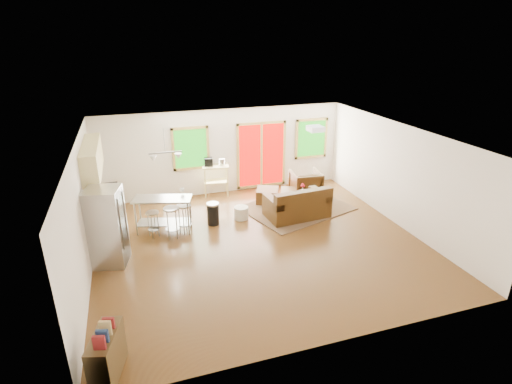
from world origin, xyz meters
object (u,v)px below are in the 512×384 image
object	(u,v)px
armchair	(306,182)
island	(163,209)
loveseat	(298,205)
refrigerator	(107,227)
coffee_table	(297,192)
kitchen_cart	(215,170)
ottoman	(267,196)
rug	(296,208)

from	to	relation	value
armchair	island	world-z (taller)	island
loveseat	refrigerator	distance (m)	4.87
coffee_table	loveseat	bearing A→B (deg)	-112.51
coffee_table	island	distance (m)	3.99
loveseat	refrigerator	size ratio (longest dim) A/B	1.00
coffee_table	refrigerator	world-z (taller)	refrigerator
loveseat	kitchen_cart	distance (m)	2.91
coffee_table	ottoman	distance (m)	0.88
coffee_table	refrigerator	bearing A→B (deg)	-160.17
rug	refrigerator	bearing A→B (deg)	-163.98
ottoman	island	bearing A→B (deg)	-163.16
rug	refrigerator	size ratio (longest dim) A/B	1.62
rug	island	size ratio (longest dim) A/B	1.84
island	armchair	bearing A→B (deg)	13.58
loveseat	ottoman	bearing A→B (deg)	104.61
loveseat	armchair	world-z (taller)	loveseat
loveseat	ottoman	xyz separation A→B (m)	(-0.43, 1.23, -0.14)
coffee_table	armchair	xyz separation A→B (m)	(0.44, 0.36, 0.11)
rug	loveseat	size ratio (longest dim) A/B	1.63
rug	ottoman	distance (m)	0.95
armchair	island	distance (m)	4.48
coffee_table	refrigerator	xyz separation A→B (m)	(-5.17, -1.87, 0.54)
coffee_table	island	world-z (taller)	island
loveseat	armchair	xyz separation A→B (m)	(0.85, 1.35, 0.09)
coffee_table	ottoman	world-z (taller)	ottoman
armchair	refrigerator	bearing A→B (deg)	27.24
loveseat	island	world-z (taller)	island
loveseat	armchair	distance (m)	1.59
rug	armchair	bearing A→B (deg)	51.48
island	kitchen_cart	bearing A→B (deg)	48.50
loveseat	kitchen_cart	xyz separation A→B (m)	(-1.76, 2.27, 0.47)
kitchen_cart	rug	bearing A→B (deg)	-41.14
loveseat	ottoman	world-z (taller)	loveseat
kitchen_cart	armchair	bearing A→B (deg)	-19.54
refrigerator	kitchen_cart	xyz separation A→B (m)	(3.00, 3.15, -0.04)
ottoman	refrigerator	distance (m)	4.86
loveseat	island	distance (m)	3.53
rug	ottoman	world-z (taller)	ottoman
loveseat	armchair	size ratio (longest dim) A/B	1.96
rug	kitchen_cart	bearing A→B (deg)	138.86
rug	ottoman	size ratio (longest dim) A/B	4.47
coffee_table	ottoman	bearing A→B (deg)	163.95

